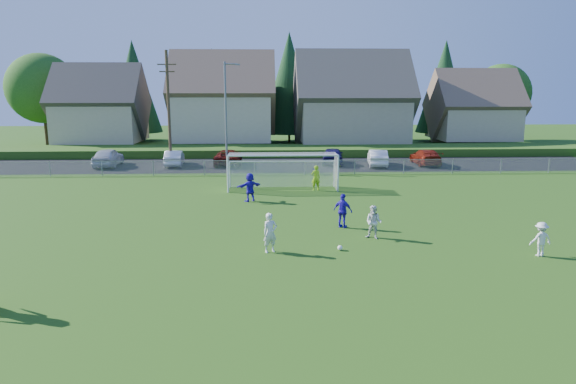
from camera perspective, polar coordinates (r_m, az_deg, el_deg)
The scene contains 22 objects.
ground at distance 19.67m, azimuth 1.09°, elevation -8.61°, with size 160.00×160.00×0.00m, color #193D0C.
asphalt_lot at distance 46.45m, azimuth -1.11°, elevation 3.04°, with size 60.00×60.00×0.00m, color black.
grass_embankment at distance 53.83m, azimuth -1.33°, elevation 4.61°, with size 70.00×6.00×0.80m, color #1E420F.
soccer_ball at distance 21.98m, azimuth 5.80°, elevation -6.19°, with size 0.22×0.22×0.22m, color white.
player_white_a at distance 21.45m, azimuth -2.00°, elevation -4.55°, with size 0.61×0.40×1.68m, color silver.
player_white_b at distance 23.69m, azimuth 9.50°, elevation -3.33°, with size 0.75×0.58×1.54m, color silver.
player_white_c at distance 23.41m, azimuth 26.28°, elevation -4.71°, with size 0.92×0.53×1.42m, color silver.
player_blue_a at distance 25.35m, azimuth 6.12°, elevation -2.09°, with size 0.99×0.41×1.70m, color #2913B5.
player_blue_b at distance 31.23m, azimuth -4.26°, elevation 0.54°, with size 1.62×0.52×1.75m, color #2913B5.
goalkeeper at distance 34.62m, azimuth 3.10°, elevation 1.58°, with size 0.62×0.41×1.70m, color #9AD218.
car_a at distance 48.16m, azimuth -19.37°, elevation 3.67°, with size 1.92×4.78×1.63m, color silver.
car_b at distance 46.95m, azimuth -12.51°, elevation 3.70°, with size 1.46×4.18×1.38m, color white.
car_c at distance 46.68m, azimuth -6.66°, elevation 3.86°, with size 2.31×5.01×1.39m, color #62130B.
car_e at distance 46.95m, azimuth 4.98°, elevation 4.03°, with size 1.83×4.55×1.55m, color #1C164D.
car_f at distance 46.41m, azimuth 9.92°, elevation 3.77°, with size 1.54×4.43×1.46m, color white.
car_g at distance 48.02m, azimuth 15.05°, elevation 3.77°, with size 1.99×4.88×1.42m, color maroon.
soccer_goal at distance 34.89m, azimuth -0.61°, elevation 2.96°, with size 7.42×1.90×2.50m.
chainlink_fence at distance 40.92m, azimuth -0.90°, elevation 2.79°, with size 52.06×0.06×1.20m.
streetlight at distance 44.60m, azimuth -6.87°, elevation 8.86°, with size 1.38×0.18×9.00m.
utility_pole at distance 46.22m, azimuth -13.13°, elevation 9.11°, with size 1.60×0.26×10.00m.
houses_row at distance 61.00m, azimuth 0.37°, elevation 11.92°, with size 53.90×11.45×13.27m.
tree_row at distance 67.22m, azimuth -0.72°, elevation 11.51°, with size 65.98×12.36×13.80m.
Camera 1 is at (-1.22, -18.45, 6.71)m, focal length 32.00 mm.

